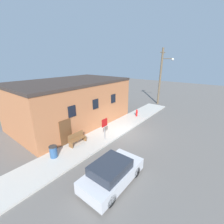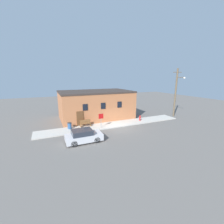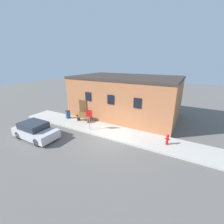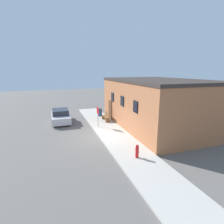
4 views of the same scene
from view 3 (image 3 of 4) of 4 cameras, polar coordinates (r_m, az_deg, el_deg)
The scene contains 8 objects.
ground_plane at distance 12.66m, azimuth -1.43°, elevation -10.37°, with size 80.00×80.00×0.00m, color #66605B.
sidewalk at distance 13.63m, azimuth 1.34°, elevation -7.78°, with size 21.32×2.60×0.14m.
brick_building at distance 17.50m, azimuth 5.23°, elevation 5.96°, with size 11.55×7.18×4.59m.
fire_hydrant at distance 12.23m, azimuth 20.29°, elevation -9.75°, with size 0.42×0.20×0.85m.
stop_sign at distance 13.64m, azimuth -8.70°, elevation -1.53°, with size 0.67×0.06×1.93m.
bench at distance 16.01m, azimuth -10.69°, elevation -1.97°, with size 1.45×0.44×0.93m.
trash_bin at distance 17.33m, azimuth -16.45°, elevation -0.86°, with size 0.53×0.53×0.85m.
parked_car at distance 14.12m, azimuth -27.19°, elevation -6.35°, with size 3.83×1.82×1.38m.
Camera 3 is at (5.59, -9.53, 6.17)m, focal length 24.00 mm.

